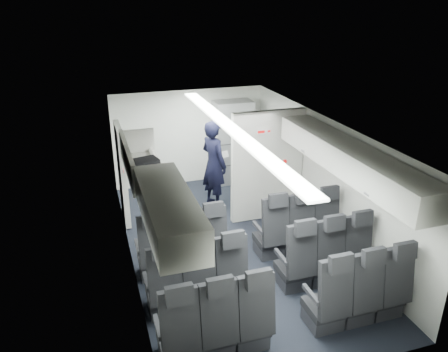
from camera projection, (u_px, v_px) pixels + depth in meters
cabin_shell at (231, 186)px, 7.20m from camera, size 3.41×6.01×2.16m
seat_row_front at (242, 240)px, 7.00m from camera, size 3.33×0.56×1.24m
seat_row_mid at (263, 271)px, 6.21m from camera, size 3.33×0.56×1.24m
seat_row_rear at (291, 311)px, 5.42m from camera, size 3.33×0.56×1.24m
overhead_bin_left_rear at (168, 211)px, 4.77m from camera, size 0.53×1.80×0.40m
overhead_bin_left_front_open at (143, 166)px, 6.34m from camera, size 0.64×1.70×0.72m
overhead_bin_right_rear at (386, 180)px, 5.55m from camera, size 0.53×1.80×0.40m
overhead_bin_right_front at (318, 140)px, 7.09m from camera, size 0.53×1.70×0.40m
bulkhead_partition at (267, 166)px, 8.20m from camera, size 1.40×0.15×2.13m
galley_unit at (233, 142)px, 9.93m from camera, size 0.85×0.52×1.90m
boarding_door at (122, 173)px, 8.17m from camera, size 0.12×1.27×1.86m
flight_attendant at (214, 164)px, 8.76m from camera, size 0.66×0.78×1.81m
carry_on_bag at (145, 167)px, 6.24m from camera, size 0.43×0.35×0.23m
papers at (224, 155)px, 8.69m from camera, size 0.19×0.05×0.13m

